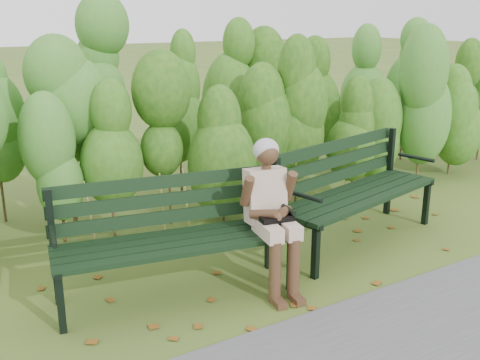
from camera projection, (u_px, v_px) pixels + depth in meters
ground at (259, 265)px, 5.27m from camera, size 80.00×80.00×0.00m
hedge_band at (171, 106)px, 6.43m from camera, size 11.04×1.67×2.42m
leaf_litter at (273, 264)px, 5.29m from camera, size 5.75×2.27×0.01m
bench_left at (172, 228)px, 4.62m from camera, size 2.03×0.98×0.98m
bench_right at (350, 184)px, 5.74m from camera, size 2.14×1.09×1.02m
seated_woman at (271, 205)px, 4.68m from camera, size 0.50×0.73×1.28m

